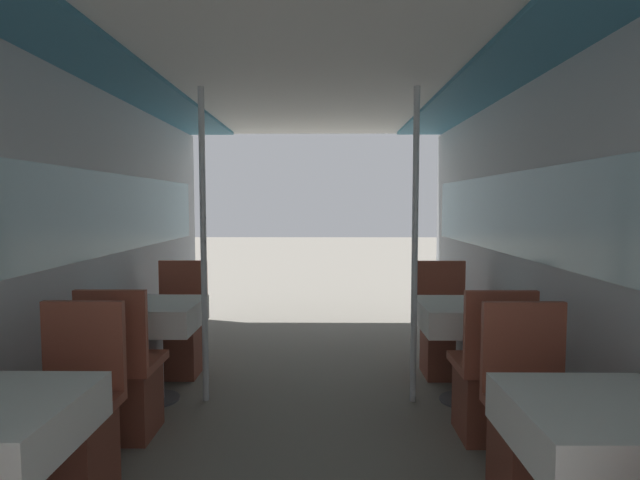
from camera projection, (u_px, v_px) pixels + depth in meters
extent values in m
cube|color=silver|center=(34.00, 259.00, 2.75)|extent=(0.05, 6.61, 2.21)
cube|color=#9EC6D1|center=(35.00, 217.00, 2.73)|extent=(0.03, 6.08, 0.60)
cube|color=silver|center=(577.00, 259.00, 2.72)|extent=(0.05, 6.61, 2.21)
cube|color=#9EC6D1|center=(577.00, 217.00, 2.70)|extent=(0.03, 6.08, 0.60)
cube|color=white|center=(304.00, 43.00, 2.65)|extent=(2.98, 6.61, 0.04)
cube|color=teal|center=(76.00, 50.00, 2.66)|extent=(0.54, 6.35, 0.03)
cube|color=teal|center=(535.00, 49.00, 2.64)|extent=(0.54, 6.35, 0.03)
cube|color=brown|center=(69.00, 458.00, 2.35)|extent=(0.35, 0.35, 0.42)
cube|color=#9E4C38|center=(67.00, 410.00, 2.33)|extent=(0.41, 0.41, 0.05)
cube|color=#9E4C38|center=(84.00, 346.00, 2.50)|extent=(0.41, 0.04, 0.45)
cylinder|color=#4C4C51|center=(157.00, 399.00, 3.58)|extent=(0.32, 0.32, 0.01)
cylinder|color=#B7B7BC|center=(156.00, 352.00, 3.56)|extent=(0.10, 0.10, 0.67)
cube|color=#B2B2B7|center=(155.00, 304.00, 3.53)|extent=(0.59, 0.59, 0.02)
cube|color=white|center=(155.00, 315.00, 3.54)|extent=(0.63, 0.63, 0.18)
cube|color=brown|center=(126.00, 401.00, 3.03)|extent=(0.35, 0.35, 0.42)
cube|color=#9E4C38|center=(125.00, 363.00, 3.01)|extent=(0.41, 0.41, 0.05)
cube|color=#9E4C38|center=(111.00, 330.00, 2.81)|extent=(0.41, 0.04, 0.45)
cube|color=brown|center=(178.00, 349.00, 4.11)|extent=(0.35, 0.35, 0.42)
cube|color=#9E4C38|center=(178.00, 321.00, 4.09)|extent=(0.41, 0.41, 0.05)
cube|color=#9E4C38|center=(183.00, 287.00, 4.25)|extent=(0.41, 0.04, 0.45)
cylinder|color=silver|center=(204.00, 247.00, 3.50)|extent=(0.04, 0.04, 2.21)
cube|color=#B2B2B7|center=(604.00, 407.00, 1.76)|extent=(0.59, 0.59, 0.02)
cube|color=white|center=(603.00, 428.00, 1.76)|extent=(0.63, 0.63, 0.18)
cube|color=brown|center=(535.00, 461.00, 2.33)|extent=(0.35, 0.35, 0.42)
cube|color=#9E4C38|center=(537.00, 412.00, 2.31)|extent=(0.41, 0.41, 0.05)
cube|color=#9E4C38|center=(523.00, 347.00, 2.48)|extent=(0.41, 0.04, 0.45)
cylinder|color=#4C4C51|center=(462.00, 400.00, 3.56)|extent=(0.32, 0.32, 0.01)
cylinder|color=#B7B7BC|center=(463.00, 353.00, 3.54)|extent=(0.10, 0.10, 0.67)
cube|color=#B2B2B7|center=(464.00, 305.00, 3.51)|extent=(0.59, 0.59, 0.02)
cube|color=white|center=(464.00, 316.00, 3.52)|extent=(0.63, 0.63, 0.18)
cube|color=brown|center=(488.00, 402.00, 3.01)|extent=(0.35, 0.35, 0.42)
cube|color=#9E4C38|center=(489.00, 364.00, 2.99)|extent=(0.41, 0.41, 0.05)
cube|color=#9E4C38|center=(501.00, 331.00, 2.79)|extent=(0.41, 0.04, 0.45)
cube|color=brown|center=(445.00, 350.00, 4.09)|extent=(0.35, 0.35, 0.42)
cube|color=#9E4C38|center=(445.00, 322.00, 4.07)|extent=(0.41, 0.41, 0.05)
cube|color=#9E4C38|center=(441.00, 287.00, 4.23)|extent=(0.41, 0.04, 0.45)
cylinder|color=silver|center=(415.00, 247.00, 3.49)|extent=(0.04, 0.04, 2.21)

